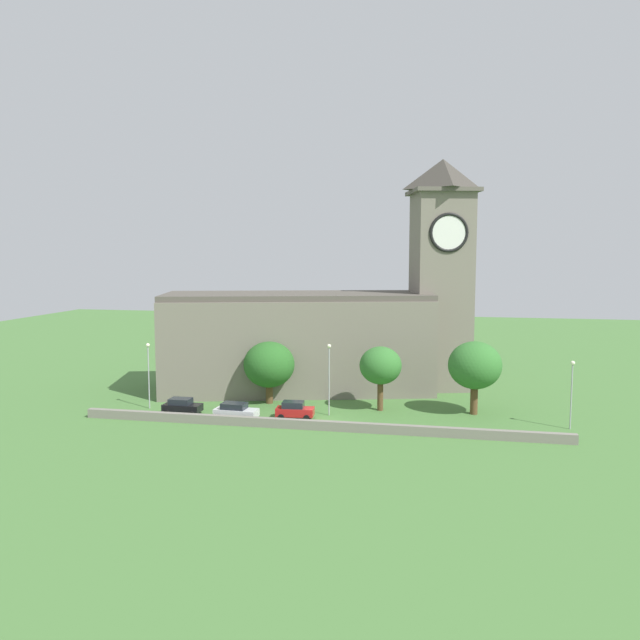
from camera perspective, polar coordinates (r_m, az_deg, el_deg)
ground_plane at (r=81.17m, az=2.13°, el=-6.44°), size 200.00×200.00×0.00m
church at (r=81.30m, az=0.81°, el=-0.59°), size 40.77×20.69×29.42m
quay_barrier at (r=63.98m, az=-0.46°, el=-9.45°), size 49.63×0.70×0.94m
car_black at (r=71.44m, az=-12.35°, el=-7.60°), size 4.16×2.20×1.75m
car_white at (r=68.30m, az=-7.61°, el=-8.14°), size 4.71×2.47×1.76m
car_red at (r=67.95m, az=-2.31°, el=-8.12°), size 4.14×2.37×1.87m
streetlamp_west_end at (r=74.01m, az=-15.22°, el=-3.98°), size 0.44×0.44×7.48m
streetlamp_west_mid at (r=68.41m, az=0.82°, el=-4.41°), size 0.44×0.44×7.83m
streetlamp_central at (r=67.96m, az=21.77°, el=-5.35°), size 0.44×0.44×6.95m
tree_riverside_east at (r=70.88m, az=13.80°, el=-4.02°), size 5.78×5.78×8.04m
tree_by_tower at (r=70.85m, az=5.48°, el=-4.14°), size 4.70×4.70×7.23m
tree_churchyard at (r=74.20m, az=-4.61°, el=-4.04°), size 5.97×5.97×7.30m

